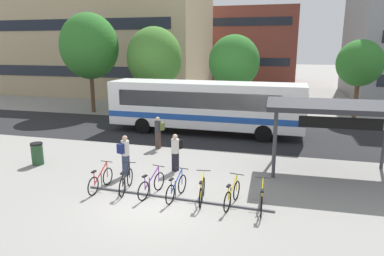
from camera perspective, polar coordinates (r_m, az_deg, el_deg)
ground at (r=12.38m, az=-6.39°, el=-12.33°), size 200.00×200.00×0.00m
bus_lane_asphalt at (r=21.76m, az=3.27°, el=-0.86°), size 80.00×7.20×0.01m
city_bus at (r=21.47m, az=2.34°, el=3.78°), size 12.08×2.83×3.20m
bike_rack at (r=12.61m, az=-2.76°, el=-11.30°), size 7.00×0.39×0.70m
parked_bicycle_red_0 at (r=13.68m, az=-14.89°, el=-8.38°), size 0.52×1.72×0.99m
parked_bicycle_black_1 at (r=13.35m, az=-10.86°, el=-8.71°), size 0.52×1.71×0.99m
parked_bicycle_purple_2 at (r=12.89m, az=-6.72°, el=-9.39°), size 0.58×1.69×0.99m
parked_bicycle_blue_3 at (r=12.56m, az=-2.61°, el=-9.94°), size 0.52×1.71×0.99m
parked_bicycle_yellow_4 at (r=12.31m, az=1.66°, el=-10.43°), size 0.52×1.72×0.99m
parked_bicycle_yellow_5 at (r=12.09m, az=6.65°, el=-10.99°), size 0.52×1.71×0.99m
parked_bicycle_yellow_6 at (r=11.91m, az=11.49°, el=-11.56°), size 0.52×1.72×0.99m
transit_shelter at (r=15.48m, az=22.64°, el=2.99°), size 5.61×3.20×3.04m
commuter_navy_pack_0 at (r=14.74m, az=-11.07°, el=-4.03°), size 0.48×0.60×1.74m
commuter_black_pack_1 at (r=15.05m, az=-2.70°, el=-3.61°), size 0.50×0.60×1.67m
commuter_olive_pack_2 at (r=18.40m, az=-5.57°, el=-0.38°), size 0.53×0.35×1.72m
trash_bin at (r=17.48m, az=-24.24°, el=-3.89°), size 0.55×0.55×1.03m
street_tree_0 at (r=25.91m, az=6.98°, el=10.78°), size 3.72×3.72×6.20m
street_tree_1 at (r=27.98m, az=26.02°, el=9.60°), size 3.25×3.25×5.84m
street_tree_2 at (r=29.45m, az=-16.63°, el=12.84°), size 4.62×4.62×7.96m
street_tree_3 at (r=27.65m, az=-6.23°, el=11.46°), size 4.31×4.31×6.86m
building_left_wing at (r=43.66m, az=-14.32°, el=15.16°), size 23.66×12.95×14.01m
building_centre_block at (r=55.18m, az=9.23°, el=13.26°), size 14.29×11.22×10.78m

